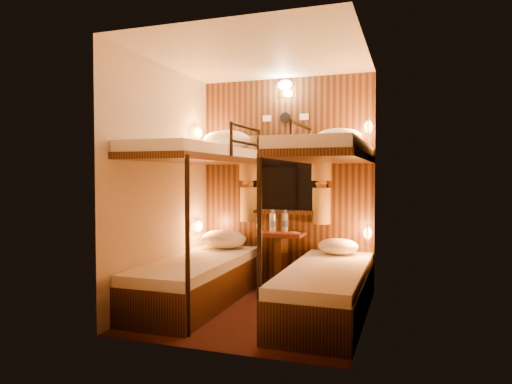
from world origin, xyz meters
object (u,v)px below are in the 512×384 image
(bunk_left, at_px, (198,248))
(table, at_px, (281,253))
(bunk_right, at_px, (326,255))
(bottle_right, at_px, (285,222))
(bottle_left, at_px, (273,222))

(bunk_left, height_order, table, bunk_left)
(bunk_left, distance_m, bunk_right, 1.30)
(bunk_left, bearing_deg, bottle_right, 50.73)
(bunk_left, bearing_deg, table, 50.33)
(bunk_left, relative_size, table, 2.90)
(bunk_left, xyz_separation_m, bottle_left, (0.55, 0.77, 0.20))
(table, bearing_deg, bottle_left, -174.67)
(bottle_right, bearing_deg, bottle_left, -155.67)
(table, bearing_deg, bottle_right, 57.80)
(table, xyz_separation_m, bottle_left, (-0.10, -0.01, 0.34))
(bunk_right, xyz_separation_m, bottle_left, (-0.74, 0.77, 0.20))
(bunk_left, bearing_deg, bunk_right, 0.00)
(bunk_right, bearing_deg, bunk_left, 180.00)
(bottle_right, bearing_deg, bunk_left, -129.27)
(table, relative_size, bottle_left, 2.59)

